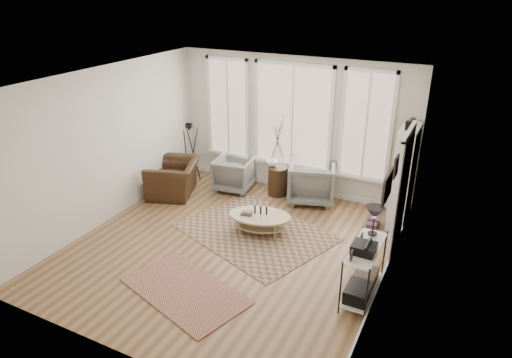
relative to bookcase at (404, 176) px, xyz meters
The scene contains 17 objects.
room 3.30m from the bookcase, 137.70° to the right, with size 5.50×5.54×2.90m.
bay_window 2.57m from the bookcase, 168.63° to the left, with size 4.14×0.12×2.24m.
door 1.10m from the bookcase, 82.91° to the right, with size 0.09×1.06×2.22m.
bookcase is the anchor object (origin of this frame).
low_shelf 2.56m from the bookcase, 91.28° to the right, with size 0.38×1.08×1.30m.
wall_art 2.66m from the bookcase, 86.75° to the right, with size 0.04×0.88×0.44m.
rug_main 2.93m from the bookcase, 145.25° to the right, with size 2.60×1.95×0.01m, color brown.
rug_runner 4.45m from the bookcase, 124.18° to the right, with size 1.92×1.07×0.01m, color maroon.
coffee_table 2.78m from the bookcase, 145.00° to the right, with size 1.27×0.96×0.52m.
armchair_left 3.59m from the bookcase, behind, with size 0.78×0.81×0.73m, color slate.
armchair_right 1.90m from the bookcase, behind, with size 0.92×0.95×0.86m, color slate.
side_table 2.58m from the bookcase, behind, with size 0.42×0.42×1.75m.
vase 2.72m from the bookcase, behind, with size 0.22×0.22×0.23m, color silver.
accent_chair 4.71m from the bookcase, 169.15° to the right, with size 0.99×1.14×0.74m, color #372213.
tripod_camera 4.68m from the bookcase, behind, with size 0.48×0.48×1.36m.
book_stack_near 1.00m from the bookcase, 139.69° to the right, with size 0.22×0.28×0.18m, color maroon.
book_stack_far 1.09m from the bookcase, 126.70° to the right, with size 0.18×0.23×0.15m, color maroon.
Camera 1 is at (3.44, -5.89, 4.29)m, focal length 32.00 mm.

